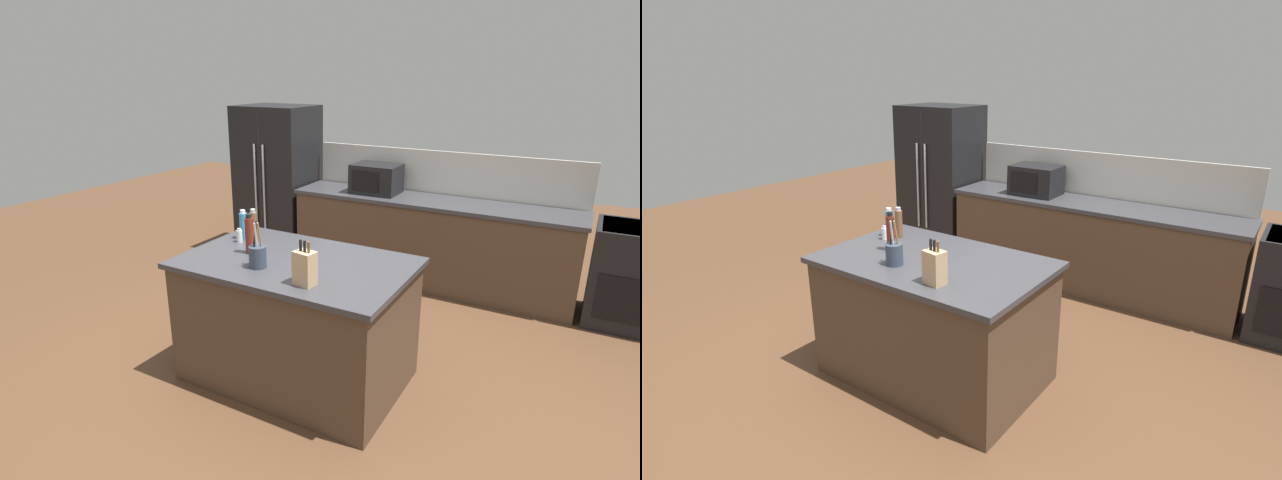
{
  "view_description": "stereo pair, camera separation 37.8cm",
  "coord_description": "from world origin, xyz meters",
  "views": [
    {
      "loc": [
        1.76,
        -2.78,
        2.2
      ],
      "look_at": [
        0.0,
        0.35,
        0.99
      ],
      "focal_mm": 28.0,
      "sensor_mm": 36.0,
      "label": 1
    },
    {
      "loc": [
        2.08,
        -2.57,
        2.2
      ],
      "look_at": [
        0.0,
        0.35,
        0.99
      ],
      "focal_mm": 28.0,
      "sensor_mm": 36.0,
      "label": 2
    }
  ],
  "objects": [
    {
      "name": "pepper_grinder",
      "position": [
        -0.54,
        0.23,
        1.06
      ],
      "size": [
        0.06,
        0.06,
        0.25
      ],
      "color": "brown",
      "rests_on": "kitchen_island"
    },
    {
      "name": "dish_soap_bottle",
      "position": [
        -0.62,
        0.21,
        1.05
      ],
      "size": [
        0.06,
        0.06,
        0.24
      ],
      "color": "#3384BC",
      "rests_on": "kitchen_island"
    },
    {
      "name": "range_oven",
      "position": [
        2.21,
        2.2,
        0.47
      ],
      "size": [
        0.76,
        0.65,
        0.92
      ],
      "color": "black",
      "rests_on": "ground_plane"
    },
    {
      "name": "back_counter_run",
      "position": [
        0.3,
        2.2,
        0.47
      ],
      "size": [
        2.99,
        0.66,
        0.94
      ],
      "color": "#4C3828",
      "rests_on": "ground_plane"
    },
    {
      "name": "ground_plane",
      "position": [
        0.0,
        0.0,
        0.0
      ],
      "size": [
        14.0,
        14.0,
        0.0
      ],
      "primitive_type": "plane",
      "color": "brown"
    },
    {
      "name": "microwave",
      "position": [
        -0.34,
        2.2,
        1.1
      ],
      "size": [
        0.5,
        0.39,
        0.31
      ],
      "color": "black",
      "rests_on": "back_counter_run"
    },
    {
      "name": "kitchen_island",
      "position": [
        0.0,
        0.0,
        0.47
      ],
      "size": [
        1.62,
        1.04,
        0.94
      ],
      "color": "#4C3828",
      "rests_on": "ground_plane"
    },
    {
      "name": "salt_shaker",
      "position": [
        -0.6,
        0.13,
        0.99
      ],
      "size": [
        0.05,
        0.05,
        0.11
      ],
      "color": "silver",
      "rests_on": "kitchen_island"
    },
    {
      "name": "refrigerator",
      "position": [
        -1.67,
        2.25,
        0.91
      ],
      "size": [
        0.87,
        0.75,
        1.83
      ],
      "color": "black",
      "rests_on": "ground_plane"
    },
    {
      "name": "vinegar_bottle",
      "position": [
        -0.38,
        -0.03,
        1.08
      ],
      "size": [
        0.06,
        0.06,
        0.3
      ],
      "color": "maroon",
      "rests_on": "kitchen_island"
    },
    {
      "name": "knife_block",
      "position": [
        0.27,
        -0.33,
        1.05
      ],
      "size": [
        0.14,
        0.12,
        0.29
      ],
      "rotation": [
        0.0,
        0.0,
        -0.16
      ],
      "color": "tan",
      "rests_on": "kitchen_island"
    },
    {
      "name": "utensil_crock",
      "position": [
        -0.16,
        -0.23,
        1.02
      ],
      "size": [
        0.12,
        0.12,
        0.32
      ],
      "color": "#333D4C",
      "rests_on": "kitchen_island"
    },
    {
      "name": "wall_backsplash",
      "position": [
        0.3,
        2.52,
        1.17
      ],
      "size": [
        2.95,
        0.03,
        0.46
      ],
      "primitive_type": "cube",
      "color": "beige",
      "rests_on": "back_counter_run"
    }
  ]
}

